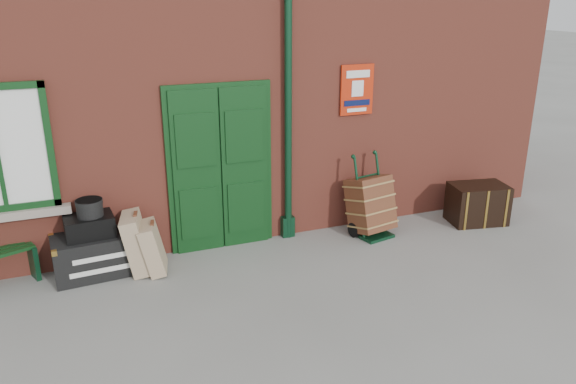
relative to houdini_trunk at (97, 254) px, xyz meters
name	(u,v)px	position (x,y,z in m)	size (l,w,h in m)	color
ground	(281,291)	(1.97, -1.25, -0.26)	(80.00, 80.00, 0.00)	gray
station_building	(203,70)	(1.97, 2.24, 1.90)	(10.30, 4.30, 4.36)	#9A4231
houdini_trunk	(97,254)	(0.00, 0.00, 0.00)	(1.04, 0.57, 0.52)	black
strongbox	(89,226)	(-0.05, 0.00, 0.39)	(0.57, 0.42, 0.26)	black
hatbox	(90,208)	(-0.02, 0.00, 0.62)	(0.31, 0.31, 0.21)	black
suitcase_back	(137,243)	(0.48, -0.11, 0.12)	(0.21, 0.53, 0.74)	tan
suitcase_front	(153,248)	(0.66, -0.21, 0.07)	(0.19, 0.48, 0.64)	tan
porter_trolley	(371,205)	(3.76, -0.17, 0.19)	(0.67, 0.71, 1.16)	black
dark_trunk	(477,204)	(5.51, -0.36, 0.04)	(0.83, 0.54, 0.60)	black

